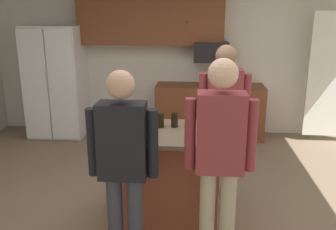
# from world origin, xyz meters

# --- Properties ---
(floor) EXTENTS (7.04, 7.04, 0.00)m
(floor) POSITION_xyz_m (0.00, 0.00, 0.00)
(floor) COLOR #7F6B56
(floor) RESTS_ON ground
(back_wall) EXTENTS (6.40, 0.10, 2.60)m
(back_wall) POSITION_xyz_m (0.00, 2.80, 1.30)
(back_wall) COLOR silver
(back_wall) RESTS_ON ground
(french_door_window_panel) EXTENTS (0.90, 0.06, 2.00)m
(french_door_window_panel) POSITION_xyz_m (2.60, 2.40, 1.10)
(french_door_window_panel) COLOR white
(french_door_window_panel) RESTS_ON ground
(cabinet_run_upper) EXTENTS (2.40, 0.38, 0.75)m
(cabinet_run_upper) POSITION_xyz_m (-0.40, 2.60, 1.93)
(cabinet_run_upper) COLOR brown
(cabinet_run_lower) EXTENTS (1.80, 0.63, 0.90)m
(cabinet_run_lower) POSITION_xyz_m (0.60, 2.48, 0.45)
(cabinet_run_lower) COLOR brown
(cabinet_run_lower) RESTS_ON ground
(refrigerator) EXTENTS (0.91, 0.76, 1.87)m
(refrigerator) POSITION_xyz_m (-2.00, 2.38, 0.93)
(refrigerator) COLOR white
(refrigerator) RESTS_ON ground
(microwave_over_range) EXTENTS (0.56, 0.40, 0.32)m
(microwave_over_range) POSITION_xyz_m (0.60, 2.50, 1.45)
(microwave_over_range) COLOR black
(kitchen_island) EXTENTS (1.17, 0.83, 0.97)m
(kitchen_island) POSITION_xyz_m (0.08, -0.20, 0.49)
(kitchen_island) COLOR brown
(kitchen_island) RESTS_ON ground
(person_guest_left) EXTENTS (0.57, 0.22, 1.69)m
(person_guest_left) POSITION_xyz_m (-0.19, -0.94, 0.98)
(person_guest_left) COLOR #383842
(person_guest_left) RESTS_ON ground
(person_host_foreground) EXTENTS (0.57, 0.23, 1.78)m
(person_host_foreground) POSITION_xyz_m (0.58, -0.86, 1.03)
(person_host_foreground) COLOR tan
(person_host_foreground) RESTS_ON ground
(person_elder_center) EXTENTS (0.57, 0.23, 1.76)m
(person_elder_center) POSITION_xyz_m (0.69, 0.38, 1.02)
(person_elder_center) COLOR #4C5166
(person_elder_center) RESTS_ON ground
(glass_dark_ale) EXTENTS (0.07, 0.07, 0.15)m
(glass_dark_ale) POSITION_xyz_m (-0.09, -0.11, 1.04)
(glass_dark_ale) COLOR black
(glass_dark_ale) RESTS_ON kitchen_island
(glass_stout_tall) EXTENTS (0.07, 0.07, 0.14)m
(glass_stout_tall) POSITION_xyz_m (0.02, -0.08, 1.04)
(glass_stout_tall) COLOR black
(glass_stout_tall) RESTS_ON kitchen_island
(glass_pilsner) EXTENTS (0.07, 0.07, 0.15)m
(glass_pilsner) POSITION_xyz_m (0.16, -0.06, 1.05)
(glass_pilsner) COLOR black
(glass_pilsner) RESTS_ON kitchen_island
(glass_short_whisky) EXTENTS (0.07, 0.07, 0.14)m
(glass_short_whisky) POSITION_xyz_m (-0.25, -0.37, 1.04)
(glass_short_whisky) COLOR black
(glass_short_whisky) RESTS_ON kitchen_island
(tumbler_amber) EXTENTS (0.08, 0.08, 0.14)m
(tumbler_amber) POSITION_xyz_m (-0.12, -0.41, 1.04)
(tumbler_amber) COLOR black
(tumbler_amber) RESTS_ON kitchen_island
(mug_ceramic_white) EXTENTS (0.13, 0.09, 0.10)m
(mug_ceramic_white) POSITION_xyz_m (-0.33, -0.26, 1.02)
(mug_ceramic_white) COLOR #4C6B99
(mug_ceramic_white) RESTS_ON kitchen_island
(mug_blue_stoneware) EXTENTS (0.13, 0.08, 0.11)m
(mug_blue_stoneware) POSITION_xyz_m (-0.18, -0.18, 1.03)
(mug_blue_stoneware) COLOR white
(mug_blue_stoneware) RESTS_ON kitchen_island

